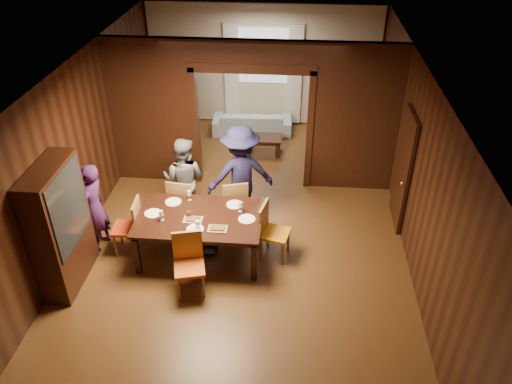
# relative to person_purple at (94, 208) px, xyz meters

# --- Properties ---
(floor) EXTENTS (9.00, 9.00, 0.00)m
(floor) POSITION_rel_person_purple_xyz_m (2.37, 0.68, -0.78)
(floor) COLOR #563418
(floor) RESTS_ON ground
(ceiling) EXTENTS (5.50, 9.00, 0.02)m
(ceiling) POSITION_rel_person_purple_xyz_m (2.37, 0.68, 2.12)
(ceiling) COLOR silver
(ceiling) RESTS_ON room_walls
(room_walls) EXTENTS (5.52, 9.01, 2.90)m
(room_walls) POSITION_rel_person_purple_xyz_m (2.37, 2.57, 0.72)
(room_walls) COLOR black
(room_walls) RESTS_ON floor
(person_purple) EXTENTS (0.47, 0.63, 1.56)m
(person_purple) POSITION_rel_person_purple_xyz_m (0.00, 0.00, 0.00)
(person_purple) COLOR #401C53
(person_purple) RESTS_ON floor
(person_grey) EXTENTS (0.85, 0.70, 1.60)m
(person_grey) POSITION_rel_person_purple_xyz_m (1.28, 0.95, 0.02)
(person_grey) COLOR slate
(person_grey) RESTS_ON floor
(person_navy) EXTENTS (1.35, 1.04, 1.84)m
(person_navy) POSITION_rel_person_purple_xyz_m (2.28, 1.02, 0.14)
(person_navy) COLOR #18173A
(person_navy) RESTS_ON floor
(sofa) EXTENTS (1.90, 0.82, 0.55)m
(sofa) POSITION_rel_person_purple_xyz_m (2.16, 4.53, -0.51)
(sofa) COLOR #99B4C9
(sofa) RESTS_ON floor
(serving_bowl) EXTENTS (0.30, 0.30, 0.07)m
(serving_bowl) POSITION_rel_person_purple_xyz_m (1.86, -0.00, 0.02)
(serving_bowl) COLOR black
(serving_bowl) RESTS_ON dining_table
(dining_table) EXTENTS (1.99, 1.24, 0.76)m
(dining_table) POSITION_rel_person_purple_xyz_m (1.74, -0.06, -0.40)
(dining_table) COLOR black
(dining_table) RESTS_ON floor
(coffee_table) EXTENTS (0.80, 0.50, 0.40)m
(coffee_table) POSITION_rel_person_purple_xyz_m (2.50, 3.51, -0.58)
(coffee_table) COLOR black
(coffee_table) RESTS_ON floor
(chair_left) EXTENTS (0.47, 0.47, 0.97)m
(chair_left) POSITION_rel_person_purple_xyz_m (0.52, -0.06, -0.30)
(chair_left) COLOR red
(chair_left) RESTS_ON floor
(chair_right) EXTENTS (0.53, 0.53, 0.97)m
(chair_right) POSITION_rel_person_purple_xyz_m (2.95, -0.00, -0.30)
(chair_right) COLOR orange
(chair_right) RESTS_ON floor
(chair_far_l) EXTENTS (0.50, 0.50, 0.97)m
(chair_far_l) POSITION_rel_person_purple_xyz_m (1.30, 0.75, -0.30)
(chair_far_l) COLOR orange
(chair_far_l) RESTS_ON floor
(chair_far_r) EXTENTS (0.54, 0.54, 0.97)m
(chair_far_r) POSITION_rel_person_purple_xyz_m (2.18, 0.80, -0.30)
(chair_far_r) COLOR red
(chair_far_r) RESTS_ON floor
(chair_near) EXTENTS (0.53, 0.53, 0.97)m
(chair_near) POSITION_rel_person_purple_xyz_m (1.73, -0.93, -0.30)
(chair_near) COLOR #E05615
(chair_near) RESTS_ON floor
(hutch) EXTENTS (0.40, 1.20, 2.00)m
(hutch) POSITION_rel_person_purple_xyz_m (-0.16, -0.82, 0.22)
(hutch) COLOR black
(hutch) RESTS_ON floor
(door_right) EXTENTS (0.06, 0.90, 2.10)m
(door_right) POSITION_rel_person_purple_xyz_m (5.07, 1.18, 0.27)
(door_right) COLOR black
(door_right) RESTS_ON floor
(window_far) EXTENTS (1.20, 0.03, 1.30)m
(window_far) POSITION_rel_person_purple_xyz_m (2.37, 5.12, 0.92)
(window_far) COLOR silver
(window_far) RESTS_ON back_wall
(curtain_left) EXTENTS (0.35, 0.06, 2.40)m
(curtain_left) POSITION_rel_person_purple_xyz_m (1.62, 5.08, 0.47)
(curtain_left) COLOR white
(curtain_left) RESTS_ON back_wall
(curtain_right) EXTENTS (0.35, 0.06, 2.40)m
(curtain_right) POSITION_rel_person_purple_xyz_m (3.12, 5.08, 0.47)
(curtain_right) COLOR white
(curtain_right) RESTS_ON back_wall
(plate_left) EXTENTS (0.27, 0.27, 0.01)m
(plate_left) POSITION_rel_person_purple_xyz_m (0.99, -0.05, -0.02)
(plate_left) COLOR white
(plate_left) RESTS_ON dining_table
(plate_far_l) EXTENTS (0.27, 0.27, 0.01)m
(plate_far_l) POSITION_rel_person_purple_xyz_m (1.24, 0.30, -0.02)
(plate_far_l) COLOR white
(plate_far_l) RESTS_ON dining_table
(plate_far_r) EXTENTS (0.27, 0.27, 0.01)m
(plate_far_r) POSITION_rel_person_purple_xyz_m (2.26, 0.31, -0.02)
(plate_far_r) COLOR silver
(plate_far_r) RESTS_ON dining_table
(plate_right) EXTENTS (0.27, 0.27, 0.01)m
(plate_right) POSITION_rel_person_purple_xyz_m (2.50, -0.07, -0.02)
(plate_right) COLOR white
(plate_right) RESTS_ON dining_table
(plate_near) EXTENTS (0.27, 0.27, 0.01)m
(plate_near) POSITION_rel_person_purple_xyz_m (1.74, -0.40, -0.02)
(plate_near) COLOR silver
(plate_near) RESTS_ON dining_table
(platter_a) EXTENTS (0.30, 0.20, 0.04)m
(platter_a) POSITION_rel_person_purple_xyz_m (1.66, -0.17, -0.00)
(platter_a) COLOR gray
(platter_a) RESTS_ON dining_table
(platter_b) EXTENTS (0.30, 0.20, 0.04)m
(platter_b) POSITION_rel_person_purple_xyz_m (2.08, -0.37, -0.00)
(platter_b) COLOR gray
(platter_b) RESTS_ON dining_table
(wineglass_left) EXTENTS (0.08, 0.08, 0.18)m
(wineglass_left) POSITION_rel_person_purple_xyz_m (1.17, -0.21, 0.07)
(wineglass_left) COLOR silver
(wineglass_left) RESTS_ON dining_table
(wineglass_far) EXTENTS (0.08, 0.08, 0.18)m
(wineglass_far) POSITION_rel_person_purple_xyz_m (1.50, 0.39, 0.07)
(wineglass_far) COLOR silver
(wineglass_far) RESTS_ON dining_table
(wineglass_right) EXTENTS (0.08, 0.08, 0.18)m
(wineglass_right) POSITION_rel_person_purple_xyz_m (2.38, 0.13, 0.07)
(wineglass_right) COLOR silver
(wineglass_right) RESTS_ON dining_table
(tumbler) EXTENTS (0.07, 0.07, 0.14)m
(tumbler) POSITION_rel_person_purple_xyz_m (1.77, -0.37, 0.05)
(tumbler) COLOR white
(tumbler) RESTS_ON dining_table
(condiment_jar) EXTENTS (0.08, 0.08, 0.11)m
(condiment_jar) POSITION_rel_person_purple_xyz_m (1.58, -0.08, 0.03)
(condiment_jar) COLOR #472310
(condiment_jar) RESTS_ON dining_table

